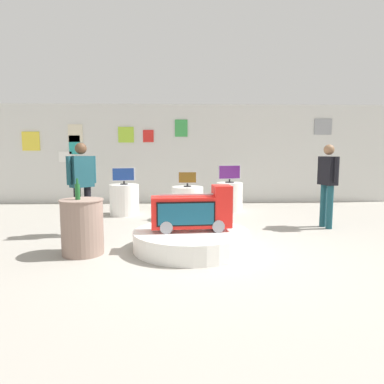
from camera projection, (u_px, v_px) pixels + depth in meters
ground_plane at (212, 251)px, 5.06m from camera, size 30.00×30.00×0.00m
back_wall_display at (196, 154)px, 9.90m from camera, size 11.65×0.13×2.86m
main_display_pedestal at (191, 240)px, 5.16m from camera, size 1.76×1.76×0.29m
novelty_firetruck_tv at (193, 212)px, 5.10m from camera, size 1.23×0.48×0.69m
display_pedestal_left_rear at (187, 203)px, 7.46m from camera, size 0.69×0.69×0.72m
tv_on_left_rear at (187, 178)px, 7.39m from camera, size 0.41×0.17×0.33m
display_pedestal_center_rear at (124, 200)px, 8.00m from camera, size 0.69×0.69×0.72m
tv_on_center_rear at (124, 175)px, 7.93m from camera, size 0.53×0.19×0.40m
display_pedestal_right_rear at (229, 197)px, 8.50m from camera, size 0.66×0.66×0.72m
tv_on_right_rear at (230, 173)px, 8.42m from camera, size 0.59×0.22×0.44m
side_table_round at (82, 226)px, 4.87m from camera, size 0.62×0.62×0.80m
bottle_on_side_table at (78, 191)px, 4.79m from camera, size 0.07×0.07×0.30m
shopper_browsing_near_truck at (82, 182)px, 5.91m from camera, size 0.41×0.43×1.64m
shopper_browsing_rear at (328, 179)px, 6.55m from camera, size 0.28×0.55×1.63m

